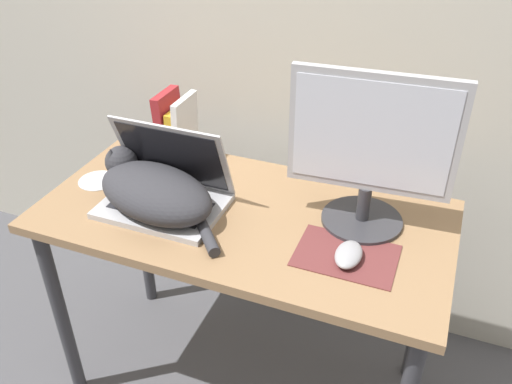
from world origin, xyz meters
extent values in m
cube|color=#93704C|center=(0.00, 0.29, 0.72)|extent=(1.17, 0.59, 0.03)
cylinder|color=#38383D|center=(-0.53, 0.05, 0.36)|extent=(0.04, 0.04, 0.71)
cylinder|color=#38383D|center=(-0.53, 0.54, 0.36)|extent=(0.04, 0.04, 0.71)
cylinder|color=#38383D|center=(0.53, 0.54, 0.36)|extent=(0.04, 0.04, 0.71)
cube|color=#B7B7BC|center=(-0.22, 0.23, 0.75)|extent=(0.34, 0.25, 0.02)
cube|color=#28282D|center=(-0.22, 0.22, 0.76)|extent=(0.28, 0.13, 0.00)
cube|color=#B7B7BC|center=(-0.22, 0.31, 0.87)|extent=(0.34, 0.09, 0.23)
cube|color=black|center=(-0.22, 0.30, 0.87)|extent=(0.31, 0.08, 0.20)
ellipsoid|color=#333338|center=(-0.23, 0.21, 0.80)|extent=(0.42, 0.31, 0.13)
sphere|color=#333338|center=(-0.39, 0.28, 0.83)|extent=(0.10, 0.10, 0.10)
cone|color=#333338|center=(-0.39, 0.31, 0.87)|extent=(0.04, 0.04, 0.03)
cone|color=#333338|center=(-0.40, 0.26, 0.87)|extent=(0.04, 0.04, 0.03)
cylinder|color=#333338|center=(-0.04, 0.13, 0.76)|extent=(0.12, 0.13, 0.03)
cylinder|color=#333338|center=(0.32, 0.38, 0.74)|extent=(0.22, 0.22, 0.01)
cylinder|color=#333338|center=(0.32, 0.38, 0.80)|extent=(0.04, 0.04, 0.10)
cube|color=#B2B2B7|center=(0.32, 0.38, 1.01)|extent=(0.43, 0.05, 0.32)
cube|color=silver|center=(0.32, 0.36, 1.01)|extent=(0.40, 0.03, 0.29)
cube|color=brown|center=(0.32, 0.21, 0.74)|extent=(0.26, 0.18, 0.00)
ellipsoid|color=#99999E|center=(0.33, 0.20, 0.76)|extent=(0.07, 0.11, 0.03)
cube|color=maroon|center=(-0.35, 0.50, 0.85)|extent=(0.04, 0.13, 0.23)
cube|color=gold|center=(-0.31, 0.50, 0.83)|extent=(0.03, 0.13, 0.18)
cube|color=white|center=(-0.29, 0.50, 0.85)|extent=(0.03, 0.14, 0.22)
cylinder|color=silver|center=(-0.49, 0.28, 0.74)|extent=(0.12, 0.12, 0.00)
camera|label=1|loc=(0.50, -0.86, 1.63)|focal=38.00mm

